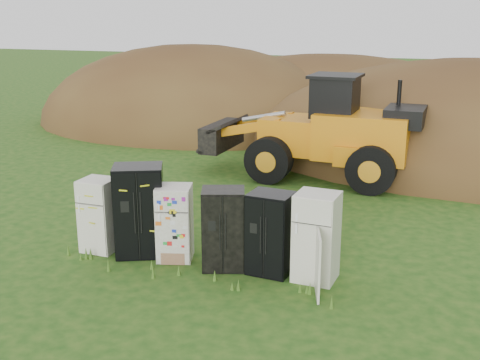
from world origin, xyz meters
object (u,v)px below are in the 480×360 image
object	(u,v)px
fridge_leftmost	(100,215)
fridge_sticker	(175,223)
fridge_dark_mid	(223,229)
fridge_black_side	(139,211)
fridge_open_door	(316,237)
wheel_loader	(308,126)
fridge_black_right	(271,233)

from	to	relation	value
fridge_leftmost	fridge_sticker	xyz separation A→B (m)	(1.76, 0.08, -0.00)
fridge_leftmost	fridge_dark_mid	distance (m)	2.89
fridge_black_side	fridge_open_door	size ratio (longest dim) A/B	1.12
wheel_loader	fridge_black_side	bearing A→B (deg)	-102.61
fridge_black_side	fridge_open_door	bearing A→B (deg)	-24.86
fridge_black_side	fridge_black_right	distance (m)	2.93
fridge_sticker	fridge_dark_mid	distance (m)	1.13
fridge_black_side	fridge_sticker	world-z (taller)	fridge_black_side
fridge_sticker	wheel_loader	bearing A→B (deg)	65.00
fridge_leftmost	fridge_dark_mid	bearing A→B (deg)	0.43
fridge_sticker	fridge_black_right	world-z (taller)	fridge_black_right
fridge_leftmost	fridge_black_right	world-z (taller)	fridge_black_right
fridge_black_side	wheel_loader	xyz separation A→B (m)	(1.97, 7.34, 0.65)
fridge_open_door	fridge_sticker	bearing A→B (deg)	-176.01
fridge_dark_mid	fridge_leftmost	bearing A→B (deg)	160.81
fridge_black_right	fridge_open_door	size ratio (longest dim) A/B	0.95
fridge_black_side	wheel_loader	distance (m)	7.63
fridge_open_door	wheel_loader	world-z (taller)	wheel_loader
fridge_sticker	fridge_black_right	distance (m)	2.10
fridge_black_right	fridge_open_door	bearing A→B (deg)	4.81
fridge_black_side	fridge_leftmost	bearing A→B (deg)	160.78
fridge_black_side	fridge_sticker	size ratio (longest dim) A/B	1.23
fridge_leftmost	fridge_open_door	xyz separation A→B (m)	(4.79, 0.08, 0.07)
fridge_black_right	fridge_open_door	world-z (taller)	fridge_open_door
fridge_dark_mid	fridge_black_right	size ratio (longest dim) A/B	1.00
fridge_leftmost	wheel_loader	distance (m)	8.02
fridge_dark_mid	wheel_loader	xyz separation A→B (m)	(0.01, 7.42, 0.80)
fridge_sticker	fridge_dark_mid	bearing A→B (deg)	-20.00
fridge_leftmost	fridge_black_side	xyz separation A→B (m)	(0.93, 0.09, 0.18)
fridge_open_door	fridge_leftmost	bearing A→B (deg)	-175.00
fridge_black_side	fridge_open_door	xyz separation A→B (m)	(3.86, -0.01, -0.11)
fridge_open_door	wheel_loader	size ratio (longest dim) A/B	0.26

